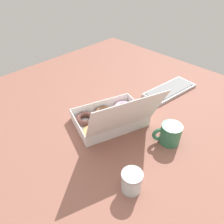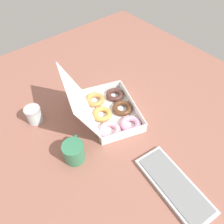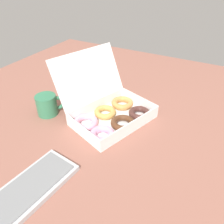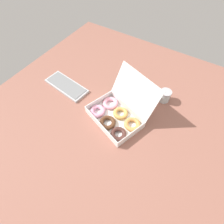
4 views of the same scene
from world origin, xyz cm
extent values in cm
cube|color=#935C4D|center=(0.00, 0.00, -1.00)|extent=(180.00, 180.00, 2.00)
cube|color=white|center=(0.64, -3.28, 0.20)|extent=(39.60, 32.74, 0.40)
cube|color=white|center=(-15.24, 2.20, 3.20)|extent=(7.85, 21.80, 5.59)
cube|color=white|center=(16.51, -8.75, 3.20)|extent=(7.85, 21.80, 5.59)
cube|color=white|center=(-3.03, -13.92, 3.20)|extent=(31.50, 11.19, 5.59)
cube|color=white|center=(4.31, 7.37, 3.20)|extent=(31.50, 11.19, 5.59)
cube|color=white|center=(5.98, 12.23, 16.33)|extent=(35.46, 20.75, 20.86)
torus|color=#E69BBB|center=(-11.72, -4.81, 1.82)|extent=(11.69, 11.69, 2.99)
torus|color=#54301C|center=(-1.01, -8.78, 1.82)|extent=(12.89, 12.89, 2.76)
torus|color=#492923|center=(9.21, -12.26, 1.82)|extent=(13.46, 13.46, 2.82)
torus|color=#F4A0B6|center=(-8.05, 5.56, 1.82)|extent=(14.61, 14.61, 2.83)
torus|color=tan|center=(2.36, 1.91, 1.82)|extent=(14.07, 14.07, 2.71)
torus|color=#C98948|center=(13.06, -1.58, 1.82)|extent=(11.04, 11.04, 2.84)
cube|color=#B9BCC0|center=(-45.77, 2.58, 0.90)|extent=(35.94, 17.80, 1.80)
cube|color=gray|center=(-45.77, 2.58, 2.00)|extent=(32.93, 15.28, 0.40)
cylinder|color=#357D57|center=(-9.04, 26.16, 4.76)|extent=(9.32, 9.32, 9.52)
torus|color=#357D57|center=(-5.26, 22.90, 4.76)|extent=(6.40, 5.85, 7.01)
cylinder|color=black|center=(-9.04, 26.16, 7.81)|extent=(8.20, 8.20, 0.57)
cylinder|color=silver|center=(21.89, 29.76, 3.87)|extent=(7.56, 7.56, 7.75)
cylinder|color=#B2B2B7|center=(21.89, 29.76, 8.25)|extent=(7.94, 7.94, 1.00)
camera|label=1|loc=(60.08, 57.65, 72.86)|focal=35.00mm
camera|label=2|loc=(-57.58, 44.88, 86.48)|focal=35.00mm
camera|label=3|loc=(-68.17, -40.04, 59.29)|focal=35.00mm
camera|label=4|loc=(33.23, -58.06, 97.17)|focal=28.00mm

